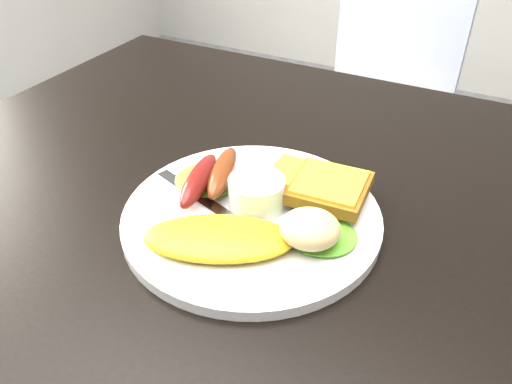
# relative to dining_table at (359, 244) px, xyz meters

# --- Properties ---
(dining_table) EXTENTS (1.20, 0.80, 0.04)m
(dining_table) POSITION_rel_dining_table_xyz_m (0.00, 0.00, 0.00)
(dining_table) COLOR black
(dining_table) RESTS_ON ground
(dining_chair) EXTENTS (0.38, 0.38, 0.04)m
(dining_chair) POSITION_rel_dining_table_xyz_m (-0.19, 0.84, -0.28)
(dining_chair) COLOR tan
(dining_chair) RESTS_ON ground
(plate) EXTENTS (0.28, 0.28, 0.01)m
(plate) POSITION_rel_dining_table_xyz_m (-0.11, -0.04, 0.03)
(plate) COLOR white
(plate) RESTS_ON dining_table
(lettuce_left) EXTENTS (0.10, 0.10, 0.01)m
(lettuce_left) POSITION_rel_dining_table_xyz_m (-0.18, -0.01, 0.04)
(lettuce_left) COLOR #5F9719
(lettuce_left) RESTS_ON plate
(lettuce_right) EXTENTS (0.08, 0.07, 0.01)m
(lettuce_right) POSITION_rel_dining_table_xyz_m (-0.03, -0.04, 0.04)
(lettuce_right) COLOR #268F1A
(lettuce_right) RESTS_ON plate
(omelette) EXTENTS (0.17, 0.13, 0.02)m
(omelette) POSITION_rel_dining_table_xyz_m (-0.11, -0.10, 0.04)
(omelette) COLOR gold
(omelette) RESTS_ON plate
(sausage_a) EXTENTS (0.05, 0.11, 0.03)m
(sausage_a) POSITION_rel_dining_table_xyz_m (-0.18, -0.04, 0.05)
(sausage_a) COLOR maroon
(sausage_a) RESTS_ON lettuce_left
(sausage_b) EXTENTS (0.05, 0.10, 0.02)m
(sausage_b) POSITION_rel_dining_table_xyz_m (-0.16, -0.01, 0.05)
(sausage_b) COLOR brown
(sausage_b) RESTS_ON lettuce_left
(ramekin) EXTENTS (0.07, 0.07, 0.04)m
(ramekin) POSITION_rel_dining_table_xyz_m (-0.11, -0.03, 0.05)
(ramekin) COLOR white
(ramekin) RESTS_ON plate
(toast_a) EXTENTS (0.07, 0.07, 0.01)m
(toast_a) POSITION_rel_dining_table_xyz_m (-0.09, 0.03, 0.04)
(toast_a) COLOR brown
(toast_a) RESTS_ON plate
(toast_b) EXTENTS (0.08, 0.08, 0.01)m
(toast_b) POSITION_rel_dining_table_xyz_m (-0.04, 0.01, 0.05)
(toast_b) COLOR olive
(toast_b) RESTS_ON toast_a
(potato_salad) EXTENTS (0.07, 0.07, 0.03)m
(potato_salad) POSITION_rel_dining_table_xyz_m (-0.03, -0.06, 0.06)
(potato_salad) COLOR beige
(potato_salad) RESTS_ON lettuce_right
(fork) EXTENTS (0.17, 0.07, 0.00)m
(fork) POSITION_rel_dining_table_xyz_m (-0.16, -0.05, 0.03)
(fork) COLOR #ADAFB7
(fork) RESTS_ON plate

